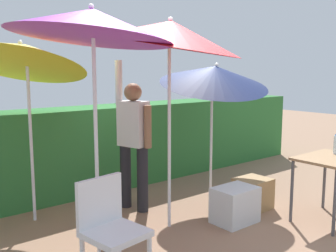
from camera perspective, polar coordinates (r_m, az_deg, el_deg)
name	(u,v)px	position (r m, az deg, el deg)	size (l,w,h in m)	color
ground_plane	(184,222)	(4.67, 2.39, -13.92)	(24.00, 24.00, 0.00)	#937056
hedge_row	(105,147)	(5.92, -9.28, -3.03)	(8.00, 0.70, 1.22)	#2D7033
umbrella_rainbow	(214,76)	(5.31, 6.84, 7.38)	(1.53, 1.50, 2.05)	silver
umbrella_orange	(92,24)	(3.65, -11.08, 14.52)	(1.52, 1.50, 2.39)	silver
umbrella_yellow	(170,34)	(4.23, 0.28, 13.34)	(1.63, 1.61, 2.45)	silver
umbrella_navy	(24,55)	(4.67, -20.47, 9.72)	(1.51, 1.45, 2.34)	silver
person_vendor	(133,137)	(4.85, -5.11, -1.58)	(0.31, 0.55, 1.88)	black
chair_plastic	(110,226)	(3.27, -8.56, -14.30)	(0.50, 0.50, 0.89)	silver
cooler_box	(235,205)	(4.65, 9.82, -11.37)	(0.50, 0.37, 0.42)	silver
crate_cardboard	(253,194)	(5.13, 12.37, -9.68)	(0.41, 0.38, 0.39)	#9E7A4C
folding_table	(331,165)	(4.87, 22.81, -5.33)	(0.80, 0.60, 0.76)	#4C4C51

